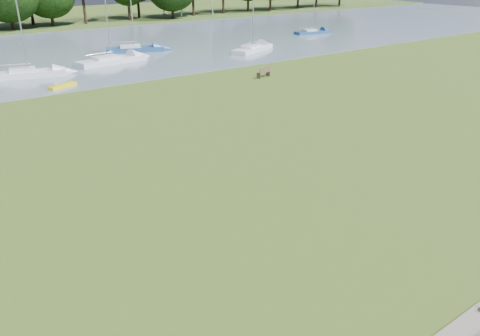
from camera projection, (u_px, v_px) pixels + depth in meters
ground at (213, 184)px, 22.91m from camera, size 220.00×220.00×0.00m
river at (13, 58)px, 53.89m from camera, size 220.00×40.00×0.10m
riverbank_bench at (264, 72)px, 44.26m from camera, size 1.68×0.80×1.00m
kayak at (63, 86)px, 40.63m from camera, size 2.66×1.65×0.26m
sailboat_0 at (110, 59)px, 50.31m from camera, size 7.74×3.22×9.39m
sailboat_3 at (252, 47)px, 57.45m from camera, size 7.31×4.67×8.61m
sailboat_4 at (312, 31)px, 71.75m from camera, size 5.93×2.58×7.53m
sailboat_5 at (28, 72)px, 44.21m from camera, size 6.80×3.30×7.76m
sailboat_6 at (134, 48)px, 57.05m from camera, size 7.10×4.22×8.25m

